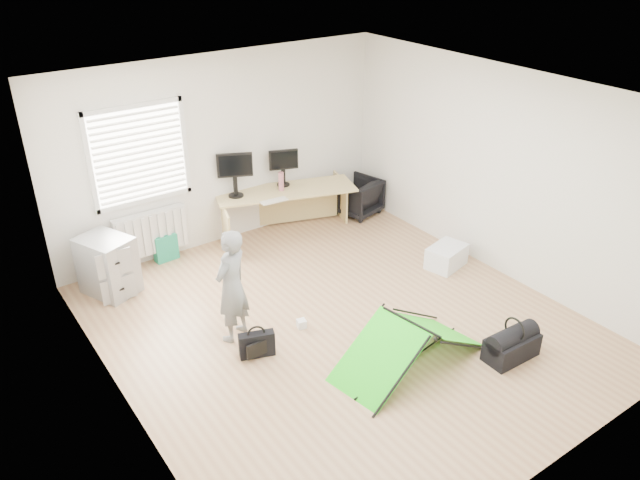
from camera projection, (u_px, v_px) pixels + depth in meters
ground at (340, 324)px, 7.33m from camera, size 5.50×5.50×0.00m
back_wall at (223, 151)px, 8.68m from camera, size 5.00×0.02×2.70m
window at (139, 155)px, 7.95m from camera, size 1.20×0.06×1.20m
radiator at (151, 233)px, 8.43m from camera, size 1.00×0.12×0.60m
desk at (286, 211)px, 9.28m from camera, size 2.14×1.24×0.70m
filing_cabinet at (108, 265)px, 7.79m from camera, size 0.70×0.79×0.76m
monitor_left at (235, 181)px, 8.80m from camera, size 0.50×0.31×0.48m
monitor_right at (283, 172)px, 9.18m from camera, size 0.43×0.24×0.41m
keyboard at (274, 201)px, 8.74m from camera, size 0.40×0.16×0.02m
thermos at (281, 181)px, 9.04m from camera, size 0.10×0.10×0.28m
office_chair at (358, 197)px, 9.90m from camera, size 0.75×0.77×0.58m
person at (232, 286)px, 6.82m from camera, size 0.58×0.51×1.34m
kite at (410, 343)px, 6.59m from camera, size 1.80×1.01×0.53m
storage_crate at (446, 256)px, 8.47m from camera, size 0.61×0.49×0.30m
tote_bag at (166, 247)px, 8.61m from camera, size 0.33×0.16×0.38m
laptop_bag at (257, 344)px, 6.75m from camera, size 0.40×0.24×0.29m
white_box at (302, 324)px, 7.25m from camera, size 0.12×0.12×0.10m
duffel_bag at (511, 347)px, 6.73m from camera, size 0.62×0.33×0.26m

